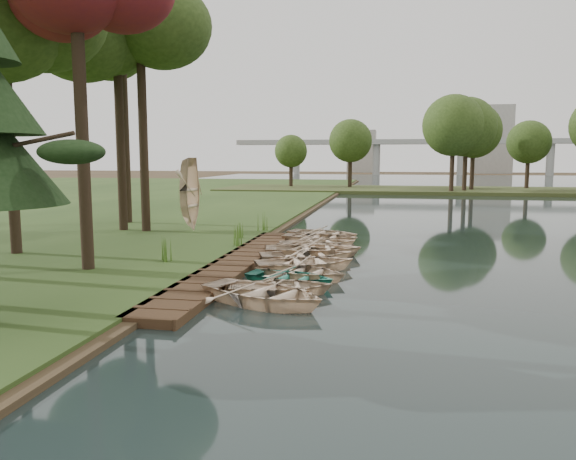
% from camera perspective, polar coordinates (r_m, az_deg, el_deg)
% --- Properties ---
extents(ground, '(300.00, 300.00, 0.00)m').
position_cam_1_polar(ground, '(21.19, -1.14, -4.03)').
color(ground, '#3D2F1D').
extents(boardwalk, '(1.60, 16.00, 0.30)m').
position_cam_1_polar(boardwalk, '(21.54, -5.32, -3.46)').
color(boardwalk, '#392516').
rests_on(boardwalk, ground).
extents(peninsula, '(50.00, 14.00, 0.45)m').
position_cam_1_polar(peninsula, '(70.55, 13.70, 3.94)').
color(peninsula, '#38421D').
rests_on(peninsula, ground).
extents(far_trees, '(45.60, 5.60, 8.80)m').
position_cam_1_polar(far_trees, '(70.37, 11.11, 9.05)').
color(far_trees, black).
rests_on(far_trees, peninsula).
extents(bridge, '(95.90, 4.00, 8.60)m').
position_cam_1_polar(bridge, '(140.60, 14.07, 8.32)').
color(bridge, '#A5A5A0').
rests_on(bridge, ground).
extents(building_a, '(10.00, 8.00, 18.00)m').
position_cam_1_polar(building_a, '(162.46, 19.98, 8.62)').
color(building_a, '#A5A5A0').
rests_on(building_a, ground).
extents(building_b, '(8.00, 8.00, 12.00)m').
position_cam_1_polar(building_b, '(165.61, 7.50, 7.93)').
color(building_b, '#A5A5A0').
rests_on(building_b, ground).
extents(rowboat_0, '(4.70, 4.15, 0.81)m').
position_cam_1_polar(rowboat_0, '(15.98, -2.49, -6.15)').
color(rowboat_0, beige).
rests_on(rowboat_0, water).
extents(rowboat_1, '(3.64, 2.99, 0.66)m').
position_cam_1_polar(rowboat_1, '(17.02, -0.74, -5.56)').
color(rowboat_1, beige).
rests_on(rowboat_1, water).
extents(rowboat_2, '(3.47, 2.86, 0.63)m').
position_cam_1_polar(rowboat_2, '(18.45, 0.22, -4.59)').
color(rowboat_2, '#318A72').
rests_on(rowboat_2, water).
extents(rowboat_3, '(3.73, 3.12, 0.67)m').
position_cam_1_polar(rowboat_3, '(19.23, 1.37, -4.04)').
color(rowboat_3, beige).
rests_on(rowboat_3, water).
extents(rowboat_4, '(4.46, 3.92, 0.77)m').
position_cam_1_polar(rowboat_4, '(20.56, 1.82, -3.15)').
color(rowboat_4, beige).
rests_on(rowboat_4, water).
extents(rowboat_5, '(4.37, 3.76, 0.76)m').
position_cam_1_polar(rowboat_5, '(22.19, 1.90, -2.38)').
color(rowboat_5, beige).
rests_on(rowboat_5, water).
extents(rowboat_6, '(4.52, 3.63, 0.83)m').
position_cam_1_polar(rowboat_6, '(23.41, 2.55, -1.79)').
color(rowboat_6, beige).
rests_on(rowboat_6, water).
extents(rowboat_7, '(4.19, 3.42, 0.76)m').
position_cam_1_polar(rowboat_7, '(24.33, 3.26, -1.52)').
color(rowboat_7, beige).
rests_on(rowboat_7, water).
extents(rowboat_8, '(4.17, 3.62, 0.72)m').
position_cam_1_polar(rowboat_8, '(25.46, 3.14, -1.17)').
color(rowboat_8, beige).
rests_on(rowboat_8, water).
extents(rowboat_9, '(3.92, 3.00, 0.76)m').
position_cam_1_polar(rowboat_9, '(27.16, 3.28, -0.60)').
color(rowboat_9, beige).
rests_on(rowboat_9, water).
extents(rowboat_10, '(4.24, 3.50, 0.76)m').
position_cam_1_polar(rowboat_10, '(28.52, 3.58, -0.22)').
color(rowboat_10, beige).
rests_on(rowboat_10, water).
extents(stored_rowboat, '(3.98, 2.90, 0.80)m').
position_cam_1_polar(stored_rowboat, '(30.40, -9.71, 0.68)').
color(stored_rowboat, beige).
rests_on(stored_rowboat, bank).
extents(tree_3, '(5.61, 5.61, 12.26)m').
position_cam_1_polar(tree_3, '(25.99, -27.12, 19.78)').
color(tree_3, black).
rests_on(tree_3, bank).
extents(tree_4, '(4.86, 4.86, 13.04)m').
position_cam_1_polar(tree_4, '(31.49, -14.85, 19.89)').
color(tree_4, black).
rests_on(tree_4, bank).
extents(tree_5, '(6.36, 6.36, 13.73)m').
position_cam_1_polar(tree_5, '(32.25, -17.09, 19.73)').
color(tree_5, black).
rests_on(tree_5, bank).
extents(tree_6, '(4.29, 4.29, 12.90)m').
position_cam_1_polar(tree_6, '(35.78, -16.55, 18.36)').
color(tree_6, black).
rests_on(tree_6, bank).
extents(reeds_0, '(0.60, 0.60, 1.04)m').
position_cam_1_polar(reeds_0, '(21.63, -12.40, -1.76)').
color(reeds_0, '#3F661E').
rests_on(reeds_0, bank).
extents(reeds_1, '(0.60, 0.60, 0.93)m').
position_cam_1_polar(reeds_1, '(25.04, -5.33, -0.52)').
color(reeds_1, '#3F661E').
rests_on(reeds_1, bank).
extents(reeds_2, '(0.60, 0.60, 0.86)m').
position_cam_1_polar(reeds_2, '(27.31, -4.97, 0.07)').
color(reeds_2, '#3F661E').
rests_on(reeds_2, bank).
extents(reeds_3, '(0.60, 0.60, 0.97)m').
position_cam_1_polar(reeds_3, '(30.00, -2.63, 0.85)').
color(reeds_3, '#3F661E').
rests_on(reeds_3, bank).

